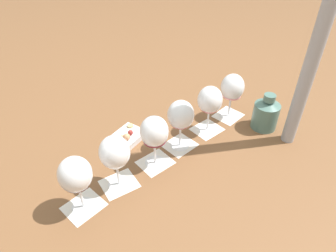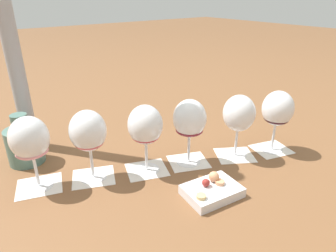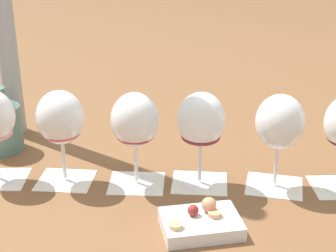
{
  "view_description": "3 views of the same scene",
  "coord_description": "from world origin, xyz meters",
  "px_view_note": "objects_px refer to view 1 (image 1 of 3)",
  "views": [
    {
      "loc": [
        0.73,
        0.37,
        0.76
      ],
      "look_at": [
        -0.0,
        0.0,
        0.13
      ],
      "focal_mm": 32.0,
      "sensor_mm": 36.0,
      "label": 1
    },
    {
      "loc": [
        -0.46,
        -0.6,
        0.47
      ],
      "look_at": [
        -0.0,
        0.0,
        0.13
      ],
      "focal_mm": 32.0,
      "sensor_mm": 36.0,
      "label": 2
    },
    {
      "loc": [
        -0.29,
        -0.89,
        0.53
      ],
      "look_at": [
        -0.0,
        0.0,
        0.13
      ],
      "focal_mm": 55.0,
      "sensor_mm": 36.0,
      "label": 3
    }
  ],
  "objects_px": {
    "wine_glass_3": "(154,133)",
    "ceramic_vase": "(266,113)",
    "wine_glass_0": "(232,89)",
    "wine_glass_2": "(181,117)",
    "wine_glass_5": "(76,176)",
    "wine_glass_4": "(115,154)",
    "wine_glass_1": "(210,102)",
    "snack_dish": "(127,137)"
  },
  "relations": [
    {
      "from": "wine_glass_3",
      "to": "wine_glass_4",
      "type": "bearing_deg",
      "value": -22.57
    },
    {
      "from": "wine_glass_5",
      "to": "snack_dish",
      "type": "height_order",
      "value": "wine_glass_5"
    },
    {
      "from": "wine_glass_5",
      "to": "wine_glass_3",
      "type": "bearing_deg",
      "value": 158.46
    },
    {
      "from": "wine_glass_4",
      "to": "wine_glass_5",
      "type": "xyz_separation_m",
      "value": [
        0.12,
        -0.05,
        0.0
      ]
    },
    {
      "from": "wine_glass_2",
      "to": "ceramic_vase",
      "type": "distance_m",
      "value": 0.37
    },
    {
      "from": "wine_glass_1",
      "to": "ceramic_vase",
      "type": "bearing_deg",
      "value": 121.48
    },
    {
      "from": "wine_glass_1",
      "to": "wine_glass_3",
      "type": "bearing_deg",
      "value": -20.23
    },
    {
      "from": "wine_glass_5",
      "to": "ceramic_vase",
      "type": "distance_m",
      "value": 0.77
    },
    {
      "from": "wine_glass_4",
      "to": "snack_dish",
      "type": "xyz_separation_m",
      "value": [
        -0.2,
        -0.1,
        -0.12
      ]
    },
    {
      "from": "wine_glass_3",
      "to": "wine_glass_5",
      "type": "relative_size",
      "value": 1.0
    },
    {
      "from": "wine_glass_0",
      "to": "wine_glass_2",
      "type": "height_order",
      "value": "same"
    },
    {
      "from": "wine_glass_0",
      "to": "wine_glass_1",
      "type": "xyz_separation_m",
      "value": [
        0.13,
        -0.05,
        -0.0
      ]
    },
    {
      "from": "wine_glass_3",
      "to": "wine_glass_1",
      "type": "bearing_deg",
      "value": 159.77
    },
    {
      "from": "wine_glass_0",
      "to": "wine_glass_5",
      "type": "relative_size",
      "value": 1.0
    },
    {
      "from": "wine_glass_3",
      "to": "ceramic_vase",
      "type": "relative_size",
      "value": 1.28
    },
    {
      "from": "wine_glass_4",
      "to": "ceramic_vase",
      "type": "bearing_deg",
      "value": 146.03
    },
    {
      "from": "wine_glass_3",
      "to": "wine_glass_4",
      "type": "xyz_separation_m",
      "value": [
        0.14,
        -0.06,
        -0.0
      ]
    },
    {
      "from": "wine_glass_1",
      "to": "wine_glass_2",
      "type": "relative_size",
      "value": 1.0
    },
    {
      "from": "wine_glass_2",
      "to": "wine_glass_3",
      "type": "bearing_deg",
      "value": -17.28
    },
    {
      "from": "wine_glass_3",
      "to": "wine_glass_5",
      "type": "xyz_separation_m",
      "value": [
        0.27,
        -0.11,
        -0.0
      ]
    },
    {
      "from": "wine_glass_1",
      "to": "wine_glass_4",
      "type": "height_order",
      "value": "same"
    },
    {
      "from": "wine_glass_2",
      "to": "wine_glass_5",
      "type": "relative_size",
      "value": 1.0
    },
    {
      "from": "wine_glass_1",
      "to": "wine_glass_2",
      "type": "distance_m",
      "value": 0.15
    },
    {
      "from": "wine_glass_3",
      "to": "snack_dish",
      "type": "distance_m",
      "value": 0.21
    },
    {
      "from": "wine_glass_1",
      "to": "wine_glass_4",
      "type": "relative_size",
      "value": 1.0
    },
    {
      "from": "wine_glass_2",
      "to": "snack_dish",
      "type": "xyz_separation_m",
      "value": [
        0.07,
        -0.2,
        -0.12
      ]
    },
    {
      "from": "wine_glass_2",
      "to": "ceramic_vase",
      "type": "bearing_deg",
      "value": 135.35
    },
    {
      "from": "wine_glass_3",
      "to": "ceramic_vase",
      "type": "bearing_deg",
      "value": 142.45
    },
    {
      "from": "wine_glass_4",
      "to": "snack_dish",
      "type": "bearing_deg",
      "value": -153.75
    },
    {
      "from": "wine_glass_3",
      "to": "wine_glass_5",
      "type": "height_order",
      "value": "same"
    },
    {
      "from": "wine_glass_3",
      "to": "snack_dish",
      "type": "relative_size",
      "value": 1.32
    },
    {
      "from": "wine_glass_0",
      "to": "wine_glass_4",
      "type": "distance_m",
      "value": 0.57
    },
    {
      "from": "wine_glass_2",
      "to": "wine_glass_4",
      "type": "bearing_deg",
      "value": -20.14
    },
    {
      "from": "wine_glass_2",
      "to": "snack_dish",
      "type": "height_order",
      "value": "wine_glass_2"
    },
    {
      "from": "wine_glass_1",
      "to": "wine_glass_5",
      "type": "xyz_separation_m",
      "value": [
        0.53,
        -0.2,
        -0.0
      ]
    },
    {
      "from": "wine_glass_1",
      "to": "wine_glass_3",
      "type": "distance_m",
      "value": 0.28
    },
    {
      "from": "wine_glass_5",
      "to": "wine_glass_4",
      "type": "bearing_deg",
      "value": 159.65
    },
    {
      "from": "wine_glass_0",
      "to": "wine_glass_1",
      "type": "bearing_deg",
      "value": -19.97
    },
    {
      "from": "wine_glass_2",
      "to": "wine_glass_5",
      "type": "xyz_separation_m",
      "value": [
        0.39,
        -0.14,
        0.0
      ]
    },
    {
      "from": "wine_glass_5",
      "to": "ceramic_vase",
      "type": "bearing_deg",
      "value": 148.38
    },
    {
      "from": "wine_glass_0",
      "to": "ceramic_vase",
      "type": "distance_m",
      "value": 0.17
    },
    {
      "from": "wine_glass_0",
      "to": "ceramic_vase",
      "type": "xyz_separation_m",
      "value": [
        0.01,
        0.15,
        -0.07
      ]
    }
  ]
}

